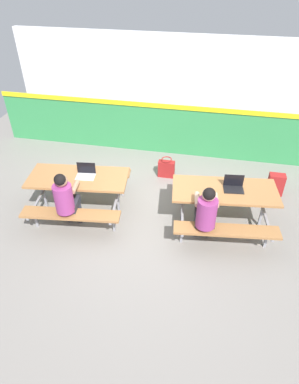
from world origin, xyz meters
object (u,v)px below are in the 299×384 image
Objects in this scene: picnic_table_right at (224,198)px; backpack_dark at (276,184)px; laptop_silver at (86,174)px; laptop_dark at (234,186)px; picnic_table_left at (79,185)px; tote_bag_bright at (166,169)px; student_further at (206,212)px; student_nearer at (66,198)px.

backpack_dark is at bearing 47.55° from picnic_table_right.
laptop_silver is 2.50m from laptop_dark.
picnic_table_right is at bearing -132.45° from backpack_dark.
laptop_silver is at bearing 22.17° from picnic_table_left.
picnic_table_right is 5.23× the size of laptop_silver.
backpack_dark is at bearing -4.71° from tote_bag_bright.
backpack_dark is 1.02× the size of tote_bag_bright.
student_further is 2.14m from tote_bag_bright.
laptop_dark is (2.49, 0.12, 0.00)m from laptop_silver.
student_nearer is at bearing -124.04° from tote_bag_bright.
laptop_dark is at bearing 2.77° from laptop_silver.
student_nearer is at bearing -177.72° from student_further.
tote_bag_bright is (1.33, 1.97, -0.51)m from student_nearer.
picnic_table_left is 2.28m from student_further.
laptop_dark reaches higher than backpack_dark.
picnic_table_left is at bearing -176.21° from laptop_dark.
student_further is at bearing -121.69° from laptop_dark.
student_nearer is (0.01, -0.56, 0.13)m from picnic_table_left.
laptop_dark reaches higher than picnic_table_left.
tote_bag_bright is at bearing 115.35° from student_further.
laptop_dark is 0.78× the size of backpack_dark.
student_nearer is 3.51× the size of laptop_silver.
picnic_table_left is 1.49× the size of student_nearer.
picnic_table_right is 1.49× the size of student_further.
laptop_silver is at bearing -177.23° from laptop_dark.
tote_bag_bright is at bearing 175.29° from backpack_dark.
laptop_silver is 0.78× the size of backpack_dark.
laptop_dark is at bearing 58.31° from student_further.
student_further is at bearing -11.95° from picnic_table_left.
laptop_silver is at bearing -178.36° from picnic_table_right.
laptop_silver is 1.00× the size of laptop_dark.
tote_bag_bright is at bearing 55.96° from student_nearer.
picnic_table_left is at bearing -177.22° from picnic_table_right.
picnic_table_right is 1.77m from tote_bag_bright.
backpack_dark is 2.18m from tote_bag_bright.
picnic_table_right reaches higher than backpack_dark.
laptop_silver reaches higher than tote_bag_bright.
student_further is at bearing -127.03° from backpack_dark.
tote_bag_bright is at bearing 132.02° from picnic_table_right.
student_nearer is at bearing -152.95° from backpack_dark.
laptop_dark is 0.80× the size of tote_bag_bright.
picnic_table_left is 3.74m from backpack_dark.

